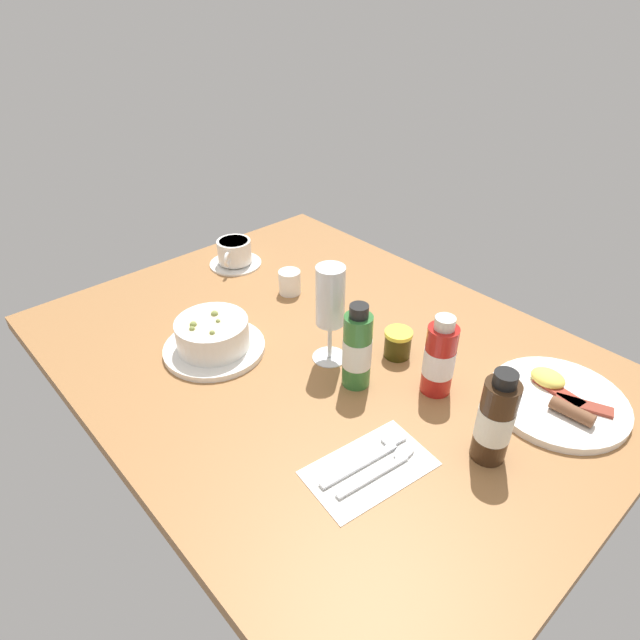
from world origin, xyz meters
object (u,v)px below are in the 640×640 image
Objects in this scene: porridge_bowl at (213,336)px; breakfast_plate at (558,400)px; creamer_jug at (289,282)px; sauce_bottle_brown at (495,420)px; jam_jar at (398,343)px; sauce_bottle_green at (357,350)px; cutlery_setting at (372,466)px; sauce_bottle_red at (439,359)px; coffee_cup at (235,253)px; wine_glass at (331,301)px.

porridge_bowl is 0.85× the size of breakfast_plate.
sauce_bottle_brown is (58.06, -8.48, 4.55)cm from creamer_jug.
creamer_jug is 32.07cm from jam_jar.
sauce_bottle_green reaches higher than creamer_jug.
porridge_bowl reaches higher than jam_jar.
sauce_bottle_green is at bearing 28.41° from porridge_bowl.
cutlery_setting is at bearing -56.39° from jam_jar.
cutlery_setting is at bearing -38.14° from sauce_bottle_green.
porridge_bowl is at bearing -73.82° from creamer_jug.
creamer_jug is 34.65cm from sauce_bottle_green.
creamer_jug is 0.37× the size of sauce_bottle_green.
breakfast_plate is at bearing 19.98° from jam_jar.
coffee_cup is at bearing 179.24° from sauce_bottle_red.
creamer_jug is at bearing 106.18° from porridge_bowl.
sauce_bottle_red is at bearing 157.00° from sauce_bottle_brown.
porridge_bowl is 35.44cm from jam_jar.
porridge_bowl is at bearing -162.09° from sauce_bottle_brown.
sauce_bottle_red reaches higher than jam_jar.
sauce_bottle_brown is at bearing 2.06° from wine_glass.
wine_glass reaches higher than cutlery_setting.
cutlery_setting is 20.86cm from sauce_bottle_green.
sauce_bottle_brown is (50.83, 16.43, 3.93)cm from porridge_bowl.
sauce_bottle_green is (-10.75, -9.11, 0.55)cm from sauce_bottle_red.
jam_jar is (8.15, 10.07, -9.96)cm from wine_glass.
creamer_jug is at bearing 3.87° from coffee_cup.
jam_jar is at bearing 1.87° from coffee_cup.
porridge_bowl is at bearing -146.04° from breakfast_plate.
breakfast_plate is (11.80, 33.76, 0.67)cm from cutlery_setting.
coffee_cup reaches higher than breakfast_plate.
sauce_bottle_brown is 0.70× the size of breakfast_plate.
wine_glass is (16.69, 15.20, 9.35)cm from porridge_bowl.
sauce_bottle_green is at bearing -139.72° from sauce_bottle_red.
sauce_bottle_green is at bearing 141.86° from cutlery_setting.
sauce_bottle_green is 0.71× the size of breakfast_plate.
jam_jar is (32.07, 0.36, 0.01)cm from creamer_jug.
sauce_bottle_red reaches higher than coffee_cup.
porridge_bowl is 0.96× the size of cutlery_setting.
wine_glass is at bearing 150.26° from cutlery_setting.
porridge_bowl is at bearing -147.68° from sauce_bottle_red.
sauce_bottle_red is 0.94× the size of sauce_bottle_brown.
sauce_bottle_brown reaches higher than sauce_bottle_red.
creamer_jug is 0.26× the size of breakfast_plate.
sauce_bottle_brown is (34.14, 1.23, -5.42)cm from wine_glass.
sauce_bottle_green is (0.37, -11.64, 4.60)cm from jam_jar.
sauce_bottle_brown is (10.22, 14.90, 7.10)cm from cutlery_setting.
creamer_jug is (-7.23, 24.91, -0.62)cm from porridge_bowl.
jam_jar is at bearing -160.02° from breakfast_plate.
cutlery_setting is 35.77cm from breakfast_plate.
sauce_bottle_brown is (25.99, -8.84, 4.54)cm from jam_jar.
porridge_bowl is at bearing -134.51° from jam_jar.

